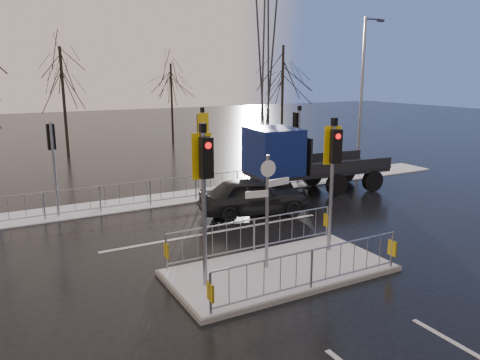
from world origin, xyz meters
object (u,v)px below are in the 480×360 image
flatbed_truck (292,159)px  traffic_island (279,259)px  car_far_lane (253,196)px  street_lamp_right (363,91)px

flatbed_truck → traffic_island: bearing=-126.8°
flatbed_truck → car_far_lane: bearing=-148.9°
traffic_island → street_lamp_right: street_lamp_right is taller
traffic_island → flatbed_truck: 8.62m
flatbed_truck → street_lamp_right: 6.37m
car_far_lane → flatbed_truck: 3.60m
car_far_lane → flatbed_truck: (2.99, 1.80, 0.88)m
traffic_island → flatbed_truck: bearing=53.2°
car_far_lane → street_lamp_right: (8.46, 3.46, 3.68)m
car_far_lane → street_lamp_right: size_ratio=0.52×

